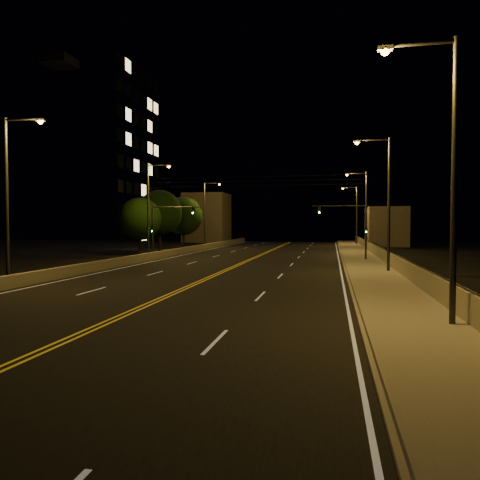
% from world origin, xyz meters
% --- Properties ---
extents(ground, '(160.00, 160.00, 0.00)m').
position_xyz_m(ground, '(0.00, 0.00, 0.00)').
color(ground, black).
rests_on(ground, ground).
extents(road, '(18.00, 120.00, 0.02)m').
position_xyz_m(road, '(0.00, 20.00, 0.01)').
color(road, black).
rests_on(road, ground).
extents(sidewalk, '(3.60, 120.00, 0.30)m').
position_xyz_m(sidewalk, '(10.80, 20.00, 0.15)').
color(sidewalk, gray).
rests_on(sidewalk, ground).
extents(curb, '(0.14, 120.00, 0.15)m').
position_xyz_m(curb, '(8.93, 20.00, 0.07)').
color(curb, gray).
rests_on(curb, ground).
extents(parapet_wall, '(0.30, 120.00, 1.00)m').
position_xyz_m(parapet_wall, '(12.45, 20.00, 0.80)').
color(parapet_wall, gray).
rests_on(parapet_wall, sidewalk).
extents(jersey_barrier, '(0.45, 120.00, 0.74)m').
position_xyz_m(jersey_barrier, '(-9.44, 20.00, 0.37)').
color(jersey_barrier, gray).
rests_on(jersey_barrier, ground).
extents(distant_building_right, '(6.00, 10.00, 6.23)m').
position_xyz_m(distant_building_right, '(16.50, 66.88, 3.12)').
color(distant_building_right, gray).
rests_on(distant_building_right, ground).
extents(distant_building_left, '(8.00, 8.00, 9.43)m').
position_xyz_m(distant_building_left, '(-16.00, 76.08, 4.71)').
color(distant_building_left, gray).
rests_on(distant_building_left, ground).
extents(parapet_rail, '(0.06, 120.00, 0.06)m').
position_xyz_m(parapet_rail, '(12.45, 20.00, 1.33)').
color(parapet_rail, black).
rests_on(parapet_rail, parapet_wall).
extents(lane_markings, '(17.32, 116.00, 0.00)m').
position_xyz_m(lane_markings, '(0.00, 19.93, 0.02)').
color(lane_markings, silver).
rests_on(lane_markings, road).
extents(streetlight_0, '(2.55, 0.28, 9.56)m').
position_xyz_m(streetlight_0, '(11.53, 4.12, 5.49)').
color(streetlight_0, '#2D2D33').
rests_on(streetlight_0, ground).
extents(streetlight_1, '(2.55, 0.28, 9.56)m').
position_xyz_m(streetlight_1, '(11.53, 21.81, 5.49)').
color(streetlight_1, '#2D2D33').
rests_on(streetlight_1, ground).
extents(streetlight_2, '(2.55, 0.28, 9.56)m').
position_xyz_m(streetlight_2, '(11.53, 43.69, 5.49)').
color(streetlight_2, '#2D2D33').
rests_on(streetlight_2, ground).
extents(streetlight_3, '(2.55, 0.28, 9.56)m').
position_xyz_m(streetlight_3, '(11.53, 65.15, 5.49)').
color(streetlight_3, '#2D2D33').
rests_on(streetlight_3, ground).
extents(streetlight_4, '(2.55, 0.28, 9.56)m').
position_xyz_m(streetlight_4, '(-9.93, 11.41, 5.49)').
color(streetlight_4, '#2D2D33').
rests_on(streetlight_4, ground).
extents(streetlight_5, '(2.55, 0.28, 9.56)m').
position_xyz_m(streetlight_5, '(-9.93, 32.20, 5.49)').
color(streetlight_5, '#2D2D33').
rests_on(streetlight_5, ground).
extents(streetlight_6, '(2.55, 0.28, 9.56)m').
position_xyz_m(streetlight_6, '(-9.93, 53.31, 5.49)').
color(streetlight_6, '#2D2D33').
rests_on(streetlight_6, ground).
extents(traffic_signal_right, '(5.11, 0.31, 5.43)m').
position_xyz_m(traffic_signal_right, '(9.92, 32.36, 3.50)').
color(traffic_signal_right, '#2D2D33').
rests_on(traffic_signal_right, ground).
extents(traffic_signal_left, '(5.11, 0.31, 5.43)m').
position_xyz_m(traffic_signal_left, '(-8.72, 32.36, 3.50)').
color(traffic_signal_left, '#2D2D33').
rests_on(traffic_signal_left, ground).
extents(overhead_wires, '(22.00, 0.03, 0.83)m').
position_xyz_m(overhead_wires, '(0.00, 29.50, 7.40)').
color(overhead_wires, black).
extents(building_tower, '(24.00, 15.00, 27.01)m').
position_xyz_m(building_tower, '(-29.87, 48.15, 12.93)').
color(building_tower, gray).
rests_on(building_tower, ground).
extents(tree_0, '(4.81, 4.81, 6.52)m').
position_xyz_m(tree_0, '(-13.35, 37.49, 4.11)').
color(tree_0, black).
rests_on(tree_0, ground).
extents(tree_1, '(5.88, 5.88, 7.96)m').
position_xyz_m(tree_1, '(-14.17, 45.82, 5.02)').
color(tree_1, black).
rests_on(tree_1, ground).
extents(tree_2, '(5.49, 5.49, 7.44)m').
position_xyz_m(tree_2, '(-13.04, 52.20, 4.69)').
color(tree_2, black).
rests_on(tree_2, ground).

